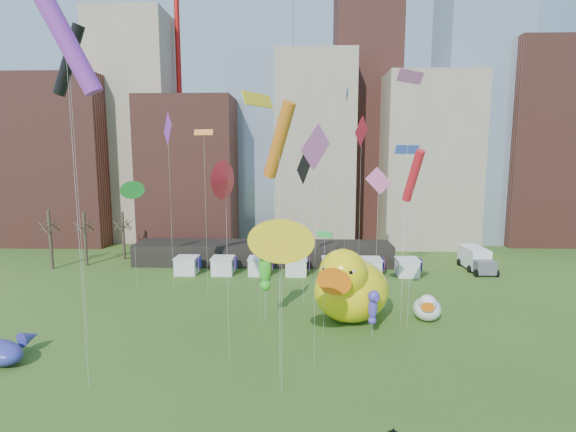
{
  "coord_description": "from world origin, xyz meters",
  "views": [
    {
      "loc": [
        1.77,
        -21.29,
        16.18
      ],
      "look_at": [
        0.81,
        8.32,
        12.0
      ],
      "focal_mm": 27.0,
      "sensor_mm": 36.0,
      "label": 1
    }
  ],
  "objects_px": {
    "seahorse_green": "(265,262)",
    "whale_inflatable": "(1,351)",
    "big_duck": "(350,287)",
    "seahorse_purple": "(373,304)",
    "box_truck": "(476,259)",
    "small_duck": "(427,308)"
  },
  "relations": [
    {
      "from": "small_duck",
      "to": "seahorse_green",
      "type": "bearing_deg",
      "value": -163.13
    },
    {
      "from": "big_duck",
      "to": "seahorse_green",
      "type": "relative_size",
      "value": 1.39
    },
    {
      "from": "seahorse_purple",
      "to": "box_truck",
      "type": "height_order",
      "value": "seahorse_purple"
    },
    {
      "from": "big_duck",
      "to": "seahorse_green",
      "type": "bearing_deg",
      "value": -154.46
    },
    {
      "from": "big_duck",
      "to": "box_truck",
      "type": "xyz_separation_m",
      "value": [
        20.0,
        19.78,
        -1.9
      ]
    },
    {
      "from": "big_duck",
      "to": "whale_inflatable",
      "type": "height_order",
      "value": "big_duck"
    },
    {
      "from": "seahorse_purple",
      "to": "box_truck",
      "type": "bearing_deg",
      "value": 40.17
    },
    {
      "from": "small_duck",
      "to": "seahorse_purple",
      "type": "relative_size",
      "value": 0.95
    },
    {
      "from": "seahorse_green",
      "to": "whale_inflatable",
      "type": "relative_size",
      "value": 1.34
    },
    {
      "from": "seahorse_purple",
      "to": "box_truck",
      "type": "relative_size",
      "value": 0.58
    },
    {
      "from": "small_duck",
      "to": "seahorse_purple",
      "type": "height_order",
      "value": "seahorse_purple"
    },
    {
      "from": "big_duck",
      "to": "seahorse_purple",
      "type": "height_order",
      "value": "big_duck"
    },
    {
      "from": "small_duck",
      "to": "whale_inflatable",
      "type": "bearing_deg",
      "value": -149.75
    },
    {
      "from": "small_duck",
      "to": "seahorse_green",
      "type": "xyz_separation_m",
      "value": [
        -15.91,
        -0.56,
        4.57
      ]
    },
    {
      "from": "box_truck",
      "to": "big_duck",
      "type": "bearing_deg",
      "value": -136.5
    },
    {
      "from": "big_duck",
      "to": "whale_inflatable",
      "type": "bearing_deg",
      "value": -137.35
    },
    {
      "from": "big_duck",
      "to": "small_duck",
      "type": "distance_m",
      "value": 7.99
    },
    {
      "from": "seahorse_purple",
      "to": "box_truck",
      "type": "distance_m",
      "value": 29.59
    },
    {
      "from": "seahorse_green",
      "to": "seahorse_purple",
      "type": "height_order",
      "value": "seahorse_green"
    },
    {
      "from": "big_duck",
      "to": "small_duck",
      "type": "relative_size",
      "value": 2.7
    },
    {
      "from": "seahorse_green",
      "to": "box_truck",
      "type": "xyz_separation_m",
      "value": [
        28.23,
        20.01,
        -4.29
      ]
    },
    {
      "from": "seahorse_green",
      "to": "whale_inflatable",
      "type": "distance_m",
      "value": 22.62
    }
  ]
}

